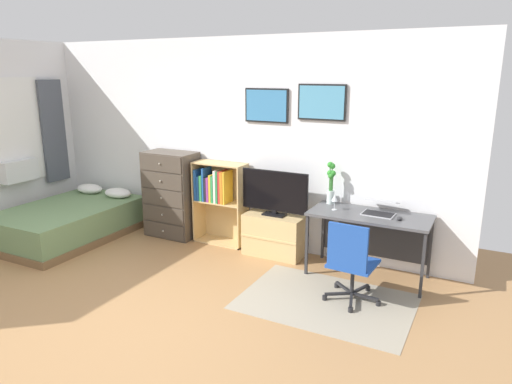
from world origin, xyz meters
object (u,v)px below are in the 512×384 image
object	(u,v)px
television	(274,193)
wine_glass	(335,199)
tv_stand	(275,235)
office_chair	(351,261)
dresser	(172,194)
computer_mouse	(400,218)
bed	(69,221)
laptop	(380,208)
bookshelf	(217,195)
bamboo_vase	(331,182)
desk	(371,223)

from	to	relation	value
television	wine_glass	distance (m)	0.82
tv_stand	wine_glass	world-z (taller)	wine_glass
tv_stand	wine_glass	distance (m)	1.02
office_chair	television	bearing A→B (deg)	150.20
dresser	computer_mouse	distance (m)	3.14
dresser	bed	bearing A→B (deg)	-148.97
computer_mouse	wine_glass	xyz separation A→B (m)	(-0.73, 0.03, 0.12)
office_chair	laptop	distance (m)	0.88
bookshelf	office_chair	size ratio (longest dim) A/B	1.29
office_chair	wine_glass	size ratio (longest dim) A/B	4.78
bamboo_vase	wine_glass	world-z (taller)	bamboo_vase
television	computer_mouse	distance (m)	1.54
bookshelf	tv_stand	size ratio (longest dim) A/B	1.47
desk	office_chair	bearing A→B (deg)	-89.62
bed	wine_glass	distance (m)	3.75
office_chair	wine_glass	distance (m)	0.90
dresser	office_chair	bearing A→B (deg)	-15.91
television	desk	size ratio (longest dim) A/B	0.67
bookshelf	computer_mouse	distance (m)	2.43
bookshelf	computer_mouse	bearing A→B (deg)	-4.88
dresser	tv_stand	bearing A→B (deg)	0.54
bed	bookshelf	bearing A→B (deg)	21.57
bed	bamboo_vase	xyz separation A→B (m)	(3.51, 0.86, 0.77)
bed	tv_stand	world-z (taller)	bed
bookshelf	dresser	bearing A→B (deg)	-175.13
bamboo_vase	tv_stand	bearing A→B (deg)	-171.88
bookshelf	laptop	size ratio (longest dim) A/B	2.89
bed	desk	distance (m)	4.13
laptop	bed	bearing A→B (deg)	-167.47
bookshelf	television	size ratio (longest dim) A/B	1.25
bookshelf	bamboo_vase	world-z (taller)	bamboo_vase
bed	wine_glass	world-z (taller)	wine_glass
desk	computer_mouse	bearing A→B (deg)	-22.84
tv_stand	bamboo_vase	size ratio (longest dim) A/B	1.50
bookshelf	desk	bearing A→B (deg)	-1.88
tv_stand	wine_glass	xyz separation A→B (m)	(0.81, -0.13, 0.61)
television	computer_mouse	bearing A→B (deg)	-5.14
dresser	laptop	distance (m)	2.90
office_chair	bamboo_vase	xyz separation A→B (m)	(-0.54, 0.91, 0.54)
bed	computer_mouse	world-z (taller)	computer_mouse
computer_mouse	dresser	bearing A→B (deg)	177.34
office_chair	bamboo_vase	world-z (taller)	bamboo_vase
desk	computer_mouse	world-z (taller)	computer_mouse
bed	laptop	world-z (taller)	laptop
television	laptop	xyz separation A→B (m)	(1.30, 0.01, -0.01)
bed	dresser	bearing A→B (deg)	30.19
tv_stand	computer_mouse	size ratio (longest dim) A/B	7.24
television	bookshelf	bearing A→B (deg)	175.57
bamboo_vase	desk	bearing A→B (deg)	-12.70
tv_stand	computer_mouse	world-z (taller)	computer_mouse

